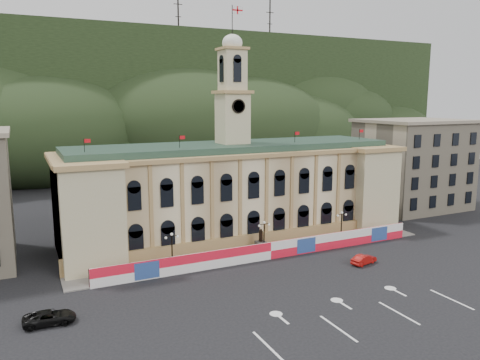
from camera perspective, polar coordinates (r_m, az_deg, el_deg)
name	(u,v)px	position (r m, az deg, el deg)	size (l,w,h in m)	color
ground	(334,299)	(56.58, 11.40, -13.98)	(260.00, 260.00, 0.00)	black
lane_markings	(363,316)	(53.06, 14.76, -15.78)	(26.00, 10.00, 0.02)	white
hill_ridge	(118,109)	(166.17, -14.69, 8.36)	(230.00, 80.00, 64.00)	black
city_hall	(234,190)	(77.09, -0.78, -1.27)	(56.20, 17.60, 37.10)	beige
side_building_right	(413,164)	(104.59, 20.34, 1.86)	(21.00, 17.00, 18.60)	#BBAB90
hoarding_fence	(271,251)	(67.94, 3.77, -8.58)	(50.00, 0.44, 2.50)	red
pavement	(261,253)	(70.51, 2.64, -8.88)	(56.00, 5.50, 0.16)	slate
statue	(261,245)	(70.38, 2.55, -7.96)	(1.40, 1.40, 3.72)	#595651
lamp_left	(172,248)	(63.78, -8.29, -8.17)	(1.96, 0.44, 5.15)	black
lamp_center	(264,235)	(68.98, 2.95, -6.70)	(1.96, 0.44, 5.15)	black
lamp_right	(341,224)	(76.43, 12.26, -5.27)	(1.96, 0.44, 5.15)	black
red_sedan	(364,259)	(68.19, 14.86, -9.33)	(4.33, 2.33, 1.35)	#9E0E0B
black_suv	(49,317)	(53.27, -22.21, -15.26)	(5.31, 2.75, 1.43)	black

